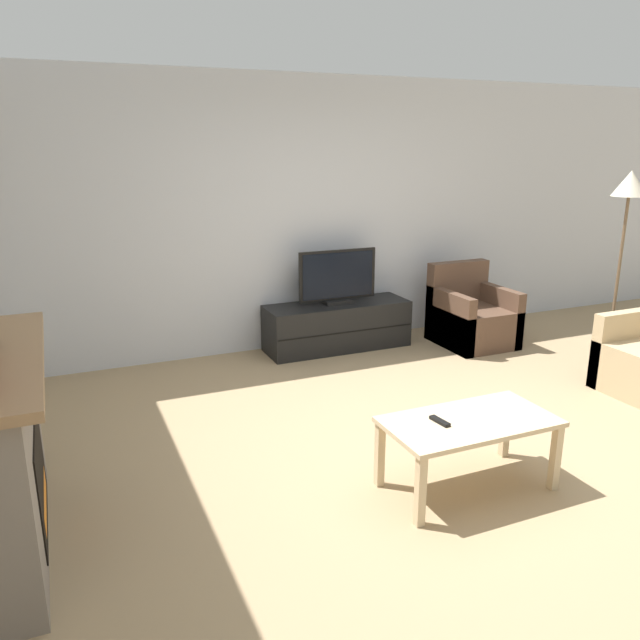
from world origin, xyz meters
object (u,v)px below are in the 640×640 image
tv_stand (337,326)px  remote (440,421)px  floor_lamp (628,201)px  tv (338,279)px  armchair (471,318)px  coffee_table (469,429)px

tv_stand → remote: size_ratio=9.69×
tv_stand → remote: 2.83m
remote → floor_lamp: floor_lamp is taller
remote → floor_lamp: (2.66, 1.16, 1.10)m
tv → floor_lamp: (2.05, -1.58, 0.83)m
remote → tv_stand: bearing=70.4°
armchair → remote: size_ratio=5.40×
tv → armchair: bearing=-16.6°
tv_stand → remote: tv_stand is taller
tv_stand → floor_lamp: (2.05, -1.59, 1.32)m
armchair → floor_lamp: bearing=-59.7°
tv → armchair: (1.37, -0.41, -0.46)m
coffee_table → armchair: bearing=53.1°
tv_stand → coffee_table: tv_stand is taller
floor_lamp → armchair: bearing=120.3°
tv → remote: bearing=-102.5°
tv → floor_lamp: size_ratio=0.46×
remote → armchair: bearing=42.7°
coffee_table → remote: size_ratio=6.76×
tv_stand → floor_lamp: bearing=-37.7°
floor_lamp → coffee_table: bearing=-154.1°
coffee_table → floor_lamp: floor_lamp is taller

